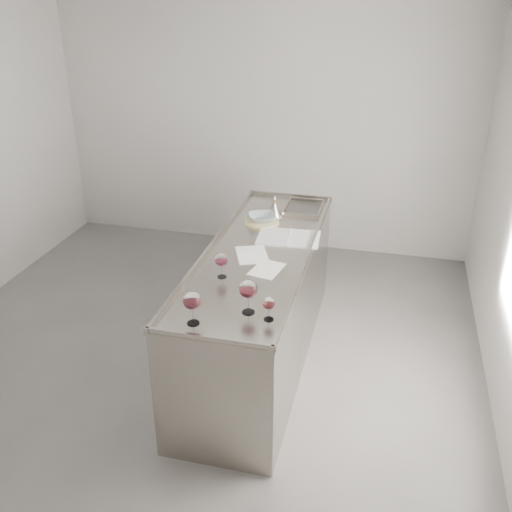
% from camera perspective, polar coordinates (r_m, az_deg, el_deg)
% --- Properties ---
extents(room_shell, '(4.54, 5.04, 2.84)m').
position_cam_1_polar(room_shell, '(3.90, -7.89, 5.52)').
color(room_shell, '#53504E').
rests_on(room_shell, ground).
extents(counter, '(0.77, 2.42, 0.97)m').
position_cam_1_polar(counter, '(4.42, 0.33, -4.98)').
color(counter, gray).
rests_on(counter, ground).
extents(wine_glass_left, '(0.09, 0.09, 0.18)m').
position_cam_1_polar(wine_glass_left, '(3.79, -3.48, -0.42)').
color(wine_glass_left, white).
rests_on(wine_glass_left, counter).
extents(wine_glass_middle, '(0.11, 0.11, 0.21)m').
position_cam_1_polar(wine_glass_middle, '(3.29, -6.41, -4.53)').
color(wine_glass_middle, white).
rests_on(wine_glass_middle, counter).
extents(wine_glass_right, '(0.11, 0.11, 0.22)m').
position_cam_1_polar(wine_glass_right, '(3.37, -0.78, -3.39)').
color(wine_glass_right, white).
rests_on(wine_glass_right, counter).
extents(wine_glass_small, '(0.07, 0.07, 0.15)m').
position_cam_1_polar(wine_glass_small, '(3.32, 1.30, -4.82)').
color(wine_glass_small, white).
rests_on(wine_glass_small, counter).
extents(notebook, '(0.50, 0.36, 0.02)m').
position_cam_1_polar(notebook, '(4.41, 3.27, 1.83)').
color(notebook, white).
rests_on(notebook, counter).
extents(loose_paper_top, '(0.24, 0.30, 0.00)m').
position_cam_1_polar(loose_paper_top, '(3.94, 1.09, -1.32)').
color(loose_paper_top, white).
rests_on(loose_paper_top, counter).
extents(loose_paper_under, '(0.32, 0.37, 0.00)m').
position_cam_1_polar(loose_paper_under, '(4.13, -0.39, 0.13)').
color(loose_paper_under, white).
rests_on(loose_paper_under, counter).
extents(trivet, '(0.35, 0.35, 0.02)m').
position_cam_1_polar(trivet, '(4.69, 0.61, 3.45)').
color(trivet, '#D2C388').
rests_on(trivet, counter).
extents(ceramic_bowl, '(0.29, 0.29, 0.05)m').
position_cam_1_polar(ceramic_bowl, '(4.67, 0.61, 3.87)').
color(ceramic_bowl, gray).
rests_on(ceramic_bowl, trivet).
extents(wine_funnel, '(0.13, 0.13, 0.19)m').
position_cam_1_polar(wine_funnel, '(4.79, 1.85, 4.58)').
color(wine_funnel, gray).
rests_on(wine_funnel, counter).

